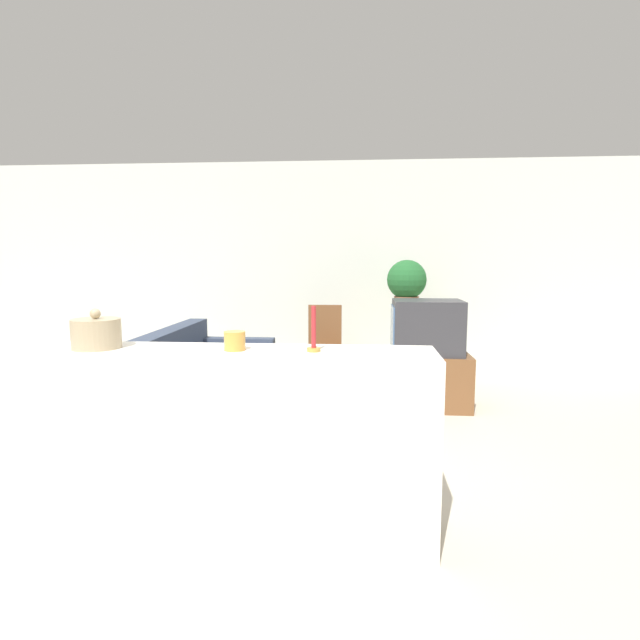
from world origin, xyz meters
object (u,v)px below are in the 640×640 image
Objects in this scene: television at (427,327)px; potted_plant at (407,282)px; couch at (204,382)px; decorative_bowl at (96,333)px; wooden_chair at (324,341)px.

potted_plant is (-0.10, 1.12, 0.39)m from television.
couch is 2.27m from decorative_bowl.
couch is 1.60m from wooden_chair.
decorative_bowl is at bearing -118.69° from potted_plant.
potted_plant reaches higher than decorative_bowl.
potted_plant is 4.02m from decorative_bowl.
wooden_chair is 3.69× the size of decorative_bowl.
decorative_bowl reaches higher than television.
television is 3.16m from decorative_bowl.
television is 0.74× the size of wooden_chair.
wooden_chair is (1.09, 1.15, 0.23)m from couch.
couch is at bearing -145.64° from potted_plant.
couch is at bearing -172.45° from television.
television is (2.15, 0.29, 0.53)m from couch.
couch is 2.08× the size of wooden_chair.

